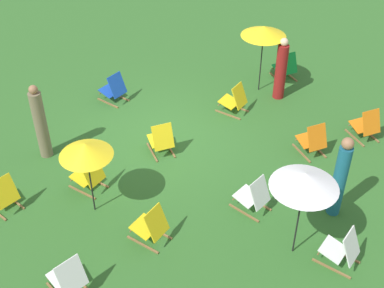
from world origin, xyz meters
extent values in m
plane|color=#2D6026|center=(0.00, 0.00, 0.00)|extent=(40.00, 40.00, 0.00)
cube|color=olive|center=(-4.73, -0.03, 0.02)|extent=(0.22, 0.75, 0.04)
cube|color=olive|center=(-4.31, -0.13, 0.02)|extent=(0.22, 0.75, 0.04)
cube|color=#148C38|center=(-4.54, -0.18, 0.27)|extent=(0.57, 0.54, 0.13)
cube|color=#148C38|center=(-4.47, 0.11, 0.55)|extent=(0.53, 0.36, 0.57)
cylinder|color=olive|center=(-4.59, -0.37, 0.20)|extent=(0.43, 0.13, 0.03)
cube|color=olive|center=(-0.24, -2.25, 0.02)|extent=(0.21, 0.75, 0.04)
cube|color=olive|center=(0.19, -2.15, 0.02)|extent=(0.21, 0.75, 0.04)
cube|color=#1947B7|center=(0.00, -2.29, 0.27)|extent=(0.57, 0.53, 0.13)
cube|color=#1947B7|center=(-0.07, -2.00, 0.55)|extent=(0.52, 0.35, 0.57)
cylinder|color=olive|center=(0.04, -2.49, 0.20)|extent=(0.43, 0.13, 0.03)
cube|color=olive|center=(3.76, 2.57, 0.02)|extent=(0.10, 0.76, 0.04)
cube|color=white|center=(3.99, 2.49, 0.27)|extent=(0.51, 0.47, 0.13)
cube|color=white|center=(3.96, 2.79, 0.55)|extent=(0.50, 0.29, 0.57)
cylinder|color=olive|center=(4.00, 2.29, 0.20)|extent=(0.44, 0.06, 0.03)
cube|color=olive|center=(3.77, -0.17, 0.02)|extent=(0.16, 0.76, 0.04)
cube|color=yellow|center=(3.96, 0.06, 0.55)|extent=(0.51, 0.32, 0.57)
cube|color=olive|center=(0.12, 0.50, 0.02)|extent=(0.27, 0.74, 0.04)
cube|color=olive|center=(0.54, 0.36, 0.02)|extent=(0.27, 0.74, 0.04)
cube|color=yellow|center=(0.30, 0.33, 0.27)|extent=(0.59, 0.56, 0.13)
cube|color=yellow|center=(0.39, 0.62, 0.55)|extent=(0.53, 0.38, 0.57)
cylinder|color=olive|center=(0.24, 0.14, 0.20)|extent=(0.43, 0.16, 0.03)
cube|color=olive|center=(1.96, 2.46, 0.02)|extent=(0.25, 0.74, 0.04)
cube|color=olive|center=(2.38, 2.58, 0.02)|extent=(0.25, 0.74, 0.04)
cube|color=yellow|center=(2.20, 2.42, 0.27)|extent=(0.58, 0.55, 0.13)
cube|color=yellow|center=(2.11, 2.71, 0.55)|extent=(0.53, 0.37, 0.57)
cylinder|color=olive|center=(2.25, 2.23, 0.20)|extent=(0.43, 0.15, 0.03)
cube|color=olive|center=(-4.07, 3.20, 0.02)|extent=(0.26, 0.74, 0.04)
cube|color=olive|center=(-3.65, 3.07, 0.02)|extent=(0.26, 0.74, 0.04)
cube|color=orange|center=(-3.89, 3.04, 0.27)|extent=(0.59, 0.55, 0.13)
cube|color=orange|center=(-3.80, 3.33, 0.55)|extent=(0.53, 0.38, 0.57)
cylinder|color=olive|center=(-3.95, 2.85, 0.20)|extent=(0.43, 0.16, 0.03)
cube|color=olive|center=(-0.17, 3.14, 0.02)|extent=(0.15, 0.76, 0.04)
cube|color=olive|center=(0.27, 3.21, 0.02)|extent=(0.15, 0.76, 0.04)
cube|color=white|center=(0.07, 3.07, 0.27)|extent=(0.54, 0.50, 0.13)
cube|color=white|center=(0.02, 3.37, 0.55)|extent=(0.51, 0.32, 0.57)
cylinder|color=olive|center=(0.10, 2.88, 0.20)|extent=(0.44, 0.10, 0.03)
cube|color=olive|center=(-2.60, 2.76, 0.02)|extent=(0.25, 0.74, 0.04)
cube|color=olive|center=(-2.17, 2.64, 0.02)|extent=(0.25, 0.74, 0.04)
cube|color=orange|center=(-2.41, 2.60, 0.27)|extent=(0.58, 0.55, 0.13)
cube|color=orange|center=(-2.33, 2.89, 0.55)|extent=(0.53, 0.37, 0.57)
cylinder|color=olive|center=(-2.47, 2.41, 0.20)|extent=(0.43, 0.15, 0.03)
cube|color=olive|center=(2.11, 0.39, 0.02)|extent=(0.26, 0.74, 0.04)
cube|color=olive|center=(2.53, 0.52, 0.02)|extent=(0.26, 0.74, 0.04)
cube|color=yellow|center=(2.35, 0.36, 0.27)|extent=(0.59, 0.56, 0.13)
cube|color=yellow|center=(2.26, 0.65, 0.55)|extent=(0.53, 0.38, 0.57)
cylinder|color=olive|center=(2.41, 0.17, 0.20)|extent=(0.43, 0.16, 0.03)
cube|color=olive|center=(-2.35, 0.21, 0.02)|extent=(0.25, 0.74, 0.04)
cube|color=olive|center=(-1.93, 0.33, 0.02)|extent=(0.25, 0.74, 0.04)
cube|color=yellow|center=(-2.11, 0.17, 0.27)|extent=(0.58, 0.55, 0.13)
cube|color=yellow|center=(-2.20, 0.46, 0.55)|extent=(0.53, 0.37, 0.57)
cylinder|color=olive|center=(-2.06, -0.02, 0.20)|extent=(0.43, 0.15, 0.03)
cube|color=olive|center=(-0.39, 5.16, 0.02)|extent=(0.22, 0.75, 0.04)
cube|color=olive|center=(0.03, 5.27, 0.02)|extent=(0.22, 0.75, 0.04)
cube|color=white|center=(-0.15, 5.12, 0.27)|extent=(0.57, 0.54, 0.13)
cube|color=white|center=(-0.23, 5.41, 0.55)|extent=(0.53, 0.36, 0.57)
cylinder|color=olive|center=(-0.10, 4.93, 0.20)|extent=(0.43, 0.14, 0.03)
cylinder|color=black|center=(-3.48, -0.07, 0.94)|extent=(0.03, 0.03, 1.88)
cone|color=yellow|center=(-3.48, -0.07, 1.78)|extent=(1.20, 1.20, 0.26)
cylinder|color=black|center=(0.25, 4.52, 0.96)|extent=(0.03, 0.03, 1.91)
cone|color=white|center=(0.25, 4.52, 1.79)|extent=(1.21, 1.21, 0.29)
cylinder|color=black|center=(2.57, 1.14, 0.85)|extent=(0.03, 0.03, 1.69)
cone|color=yellow|center=(2.57, 1.14, 1.58)|extent=(1.05, 1.05, 0.27)
cylinder|color=#72664C|center=(2.49, -1.18, 0.85)|extent=(0.38, 0.38, 1.70)
sphere|color=#936647|center=(2.49, -1.18, 1.79)|extent=(0.20, 0.20, 0.20)
cylinder|color=#195972|center=(-1.19, 4.33, 0.83)|extent=(0.32, 0.32, 1.67)
sphere|color=#936647|center=(-1.19, 4.33, 1.77)|extent=(0.24, 0.24, 0.24)
cylinder|color=maroon|center=(-3.62, 0.54, 0.78)|extent=(0.34, 0.34, 1.56)
sphere|color=beige|center=(-3.62, 0.54, 1.65)|extent=(0.21, 0.21, 0.21)
camera|label=1|loc=(5.97, 8.42, 7.64)|focal=48.60mm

